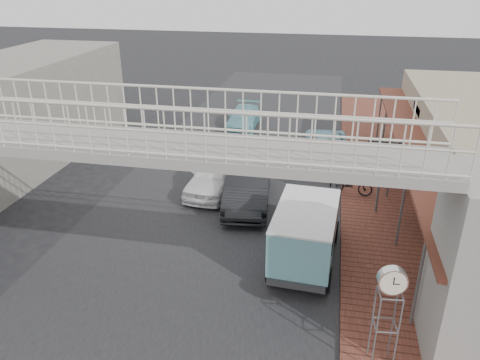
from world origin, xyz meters
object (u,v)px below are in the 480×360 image
at_px(white_hatchback, 215,174).
at_px(motorcycle_far, 385,173).
at_px(angkot_far, 244,118).
at_px(dark_sedan, 248,185).
at_px(angkot_curb, 327,143).
at_px(motorcycle_near, 351,184).
at_px(arrow_sign, 404,156).
at_px(angkot_van, 306,227).
at_px(street_clock, 391,285).

height_order(white_hatchback, motorcycle_far, white_hatchback).
xyz_separation_m(white_hatchback, angkot_far, (-0.48, 9.08, -0.13)).
bearing_deg(angkot_far, motorcycle_far, -42.63).
xyz_separation_m(dark_sedan, motorcycle_far, (5.74, 3.05, -0.28)).
height_order(angkot_curb, motorcycle_far, angkot_curb).
height_order(dark_sedan, angkot_far, dark_sedan).
bearing_deg(motorcycle_near, arrow_sign, -123.77).
relative_size(dark_sedan, angkot_far, 1.17).
bearing_deg(angkot_far, angkot_curb, -37.03).
xyz_separation_m(dark_sedan, angkot_van, (2.63, -3.90, 0.50)).
height_order(street_clock, arrow_sign, arrow_sign).
relative_size(angkot_far, motorcycle_near, 2.36).
bearing_deg(motorcycle_near, angkot_curb, 20.46).
height_order(motorcycle_near, street_clock, street_clock).
bearing_deg(angkot_curb, arrow_sign, 109.57).
bearing_deg(angkot_curb, motorcycle_far, 124.79).
distance_m(angkot_van, arrow_sign, 5.24).
bearing_deg(street_clock, angkot_curb, 90.70).
bearing_deg(white_hatchback, angkot_van, -44.03).
bearing_deg(angkot_van, motorcycle_far, 69.46).
relative_size(dark_sedan, street_clock, 1.79).
relative_size(angkot_van, motorcycle_near, 2.41).
distance_m(white_hatchback, motorcycle_far, 7.70).
relative_size(motorcycle_near, street_clock, 0.65).
distance_m(angkot_curb, street_clock, 14.56).
height_order(white_hatchback, angkot_curb, white_hatchback).
xyz_separation_m(angkot_far, angkot_van, (4.77, -13.91, 0.70)).
xyz_separation_m(motorcycle_near, motorcycle_far, (1.51, 1.61, -0.03)).
xyz_separation_m(angkot_curb, street_clock, (1.75, -14.35, 1.76)).
height_order(motorcycle_near, arrow_sign, arrow_sign).
distance_m(angkot_far, motorcycle_near, 10.67).
distance_m(white_hatchback, arrow_sign, 7.88).
height_order(angkot_curb, angkot_far, angkot_curb).
bearing_deg(motorcycle_near, white_hatchback, 101.68).
xyz_separation_m(angkot_far, arrow_sign, (8.08, -10.04, 1.96)).
bearing_deg(arrow_sign, motorcycle_near, 143.39).
bearing_deg(angkot_far, motorcycle_near, -54.59).
height_order(white_hatchback, street_clock, street_clock).
height_order(motorcycle_near, motorcycle_far, motorcycle_near).
distance_m(angkot_curb, motorcycle_near, 4.97).
xyz_separation_m(angkot_curb, motorcycle_near, (1.18, -4.83, -0.08)).
bearing_deg(angkot_curb, dark_sedan, 58.94).
distance_m(dark_sedan, motorcycle_near, 4.47).
xyz_separation_m(white_hatchback, street_clock, (6.45, -9.01, 1.66)).
height_order(angkot_far, angkot_van, angkot_van).
bearing_deg(dark_sedan, motorcycle_far, 21.77).
height_order(angkot_far, motorcycle_far, angkot_far).
bearing_deg(angkot_curb, white_hatchback, 43.46).
xyz_separation_m(angkot_far, motorcycle_far, (7.87, -6.96, -0.08)).
bearing_deg(dark_sedan, angkot_van, -62.18).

